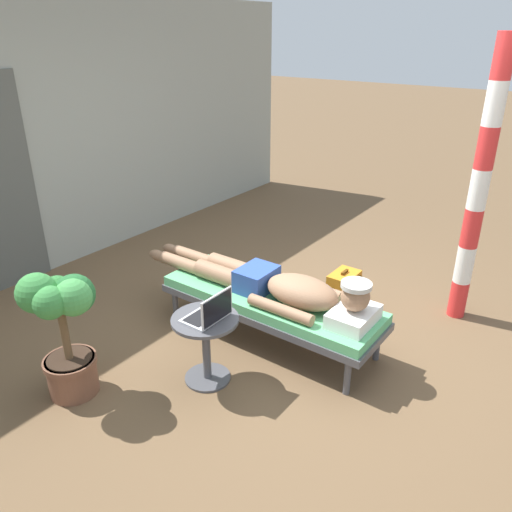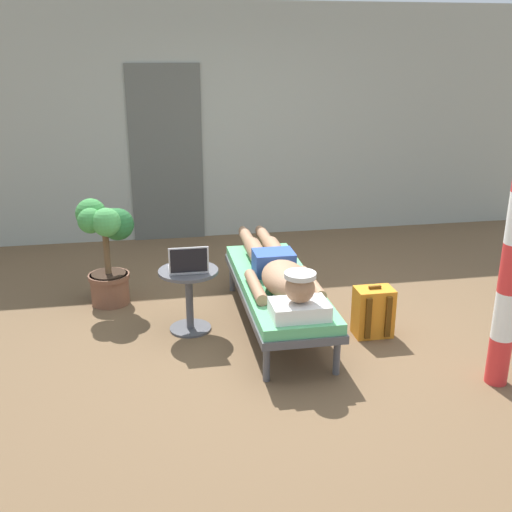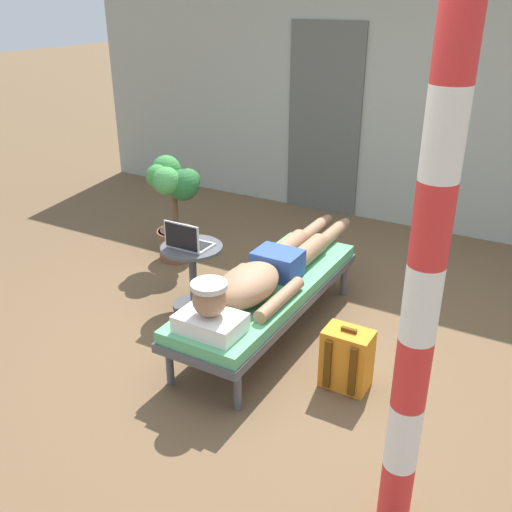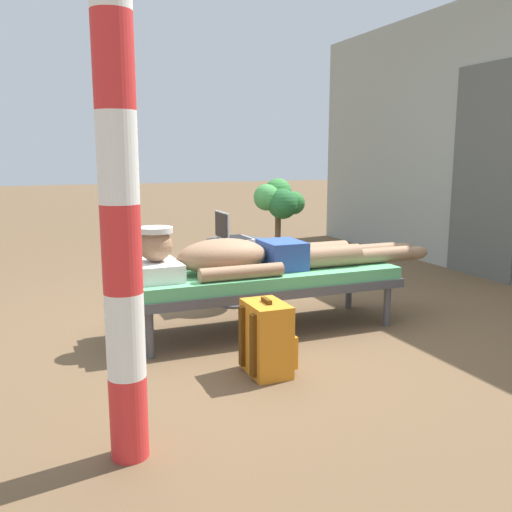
{
  "view_description": "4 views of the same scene",
  "coord_description": "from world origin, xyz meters",
  "px_view_note": "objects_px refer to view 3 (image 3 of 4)",
  "views": [
    {
      "loc": [
        -2.99,
        -1.84,
        2.39
      ],
      "look_at": [
        0.14,
        0.46,
        0.61
      ],
      "focal_mm": 35.45,
      "sensor_mm": 36.0,
      "label": 1
    },
    {
      "loc": [
        -1.03,
        -4.26,
        2.19
      ],
      "look_at": [
        -0.21,
        0.25,
        0.61
      ],
      "focal_mm": 42.18,
      "sensor_mm": 36.0,
      "label": 2
    },
    {
      "loc": [
        1.69,
        -3.01,
        2.3
      ],
      "look_at": [
        -0.26,
        0.38,
        0.5
      ],
      "focal_mm": 40.45,
      "sensor_mm": 36.0,
      "label": 3
    },
    {
      "loc": [
        3.36,
        -1.28,
        1.19
      ],
      "look_at": [
        -0.0,
        0.11,
        0.53
      ],
      "focal_mm": 39.18,
      "sensor_mm": 36.0,
      "label": 4
    }
  ],
  "objects_px": {
    "person_reclining": "(264,274)",
    "potted_plant": "(175,201)",
    "porch_post": "(421,303)",
    "laptop": "(187,241)",
    "backpack": "(347,359)",
    "lounge_chair": "(268,292)",
    "side_table": "(193,266)"
  },
  "relations": [
    {
      "from": "side_table",
      "to": "backpack",
      "type": "xyz_separation_m",
      "value": [
        1.44,
        -0.36,
        -0.16
      ]
    },
    {
      "from": "person_reclining",
      "to": "side_table",
      "type": "height_order",
      "value": "person_reclining"
    },
    {
      "from": "laptop",
      "to": "backpack",
      "type": "xyz_separation_m",
      "value": [
        1.44,
        -0.3,
        -0.39
      ]
    },
    {
      "from": "side_table",
      "to": "potted_plant",
      "type": "relative_size",
      "value": 0.54
    },
    {
      "from": "lounge_chair",
      "to": "potted_plant",
      "type": "distance_m",
      "value": 1.58
    },
    {
      "from": "laptop",
      "to": "porch_post",
      "type": "height_order",
      "value": "porch_post"
    },
    {
      "from": "potted_plant",
      "to": "porch_post",
      "type": "bearing_deg",
      "value": -34.89
    },
    {
      "from": "side_table",
      "to": "potted_plant",
      "type": "height_order",
      "value": "potted_plant"
    },
    {
      "from": "backpack",
      "to": "laptop",
      "type": "bearing_deg",
      "value": 168.06
    },
    {
      "from": "person_reclining",
      "to": "potted_plant",
      "type": "bearing_deg",
      "value": 149.97
    },
    {
      "from": "person_reclining",
      "to": "lounge_chair",
      "type": "bearing_deg",
      "value": 90.0
    },
    {
      "from": "lounge_chair",
      "to": "laptop",
      "type": "xyz_separation_m",
      "value": [
        -0.71,
        0.02,
        0.24
      ]
    },
    {
      "from": "laptop",
      "to": "person_reclining",
      "type": "bearing_deg",
      "value": -6.21
    },
    {
      "from": "person_reclining",
      "to": "potted_plant",
      "type": "distance_m",
      "value": 1.59
    },
    {
      "from": "backpack",
      "to": "porch_post",
      "type": "relative_size",
      "value": 0.18
    },
    {
      "from": "porch_post",
      "to": "lounge_chair",
      "type": "bearing_deg",
      "value": 138.99
    },
    {
      "from": "laptop",
      "to": "backpack",
      "type": "relative_size",
      "value": 0.73
    },
    {
      "from": "side_table",
      "to": "backpack",
      "type": "bearing_deg",
      "value": -13.88
    },
    {
      "from": "person_reclining",
      "to": "porch_post",
      "type": "distance_m",
      "value": 1.82
    },
    {
      "from": "lounge_chair",
      "to": "person_reclining",
      "type": "bearing_deg",
      "value": -90.0
    },
    {
      "from": "porch_post",
      "to": "potted_plant",
      "type": "bearing_deg",
      "value": 145.11
    },
    {
      "from": "lounge_chair",
      "to": "side_table",
      "type": "distance_m",
      "value": 0.71
    },
    {
      "from": "lounge_chair",
      "to": "porch_post",
      "type": "height_order",
      "value": "porch_post"
    },
    {
      "from": "laptop",
      "to": "potted_plant",
      "type": "xyz_separation_m",
      "value": [
        -0.67,
        0.72,
        -0.01
      ]
    },
    {
      "from": "lounge_chair",
      "to": "backpack",
      "type": "xyz_separation_m",
      "value": [
        0.73,
        -0.29,
        -0.15
      ]
    },
    {
      "from": "side_table",
      "to": "potted_plant",
      "type": "distance_m",
      "value": 0.97
    },
    {
      "from": "porch_post",
      "to": "person_reclining",
      "type": "bearing_deg",
      "value": 140.56
    },
    {
      "from": "laptop",
      "to": "side_table",
      "type": "bearing_deg",
      "value": 90.0
    },
    {
      "from": "laptop",
      "to": "backpack",
      "type": "distance_m",
      "value": 1.52
    },
    {
      "from": "lounge_chair",
      "to": "laptop",
      "type": "relative_size",
      "value": 6.05
    },
    {
      "from": "person_reclining",
      "to": "backpack",
      "type": "xyz_separation_m",
      "value": [
        0.73,
        -0.23,
        -0.32
      ]
    },
    {
      "from": "laptop",
      "to": "porch_post",
      "type": "xyz_separation_m",
      "value": [
        2.02,
        -1.16,
        0.6
      ]
    }
  ]
}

